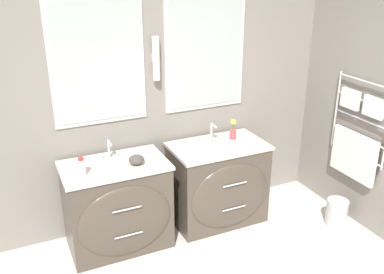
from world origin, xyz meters
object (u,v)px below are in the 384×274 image
(vanity_right, at_px, (219,184))
(flower_vase, at_px, (233,130))
(amenity_bowl, at_px, (137,160))
(vanity_left, at_px, (118,206))
(toiletry_bottle, at_px, (82,167))
(waste_bin, at_px, (337,211))

(vanity_right, xyz_separation_m, flower_vase, (0.20, 0.11, 0.49))
(vanity_right, distance_m, amenity_bowl, 0.94)
(vanity_left, bearing_deg, vanity_right, 0.00)
(amenity_bowl, relative_size, flower_vase, 0.66)
(toiletry_bottle, bearing_deg, amenity_bowl, 1.62)
(vanity_left, height_order, toiletry_bottle, toiletry_bottle)
(vanity_left, relative_size, amenity_bowl, 6.80)
(toiletry_bottle, bearing_deg, vanity_right, 2.45)
(vanity_right, xyz_separation_m, toiletry_bottle, (-1.29, -0.06, 0.47))
(vanity_left, xyz_separation_m, toiletry_bottle, (-0.29, -0.06, 0.47))
(vanity_right, relative_size, amenity_bowl, 6.80)
(waste_bin, bearing_deg, vanity_left, 165.16)
(vanity_left, bearing_deg, amenity_bowl, -13.38)
(vanity_left, distance_m, vanity_right, 1.01)
(waste_bin, bearing_deg, amenity_bowl, 165.02)
(flower_vase, height_order, waste_bin, flower_vase)
(flower_vase, distance_m, waste_bin, 1.30)
(vanity_left, xyz_separation_m, flower_vase, (1.20, 0.11, 0.49))
(amenity_bowl, bearing_deg, vanity_left, 166.62)
(vanity_right, height_order, amenity_bowl, amenity_bowl)
(flower_vase, bearing_deg, vanity_left, -174.71)
(flower_vase, bearing_deg, amenity_bowl, -171.49)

